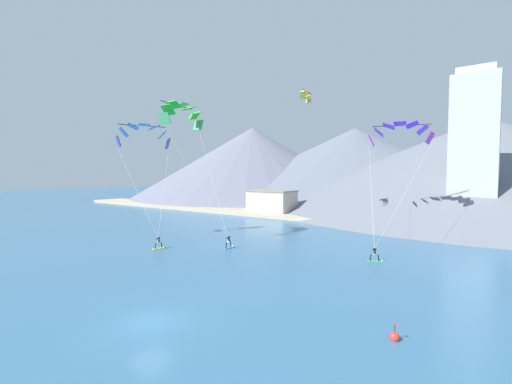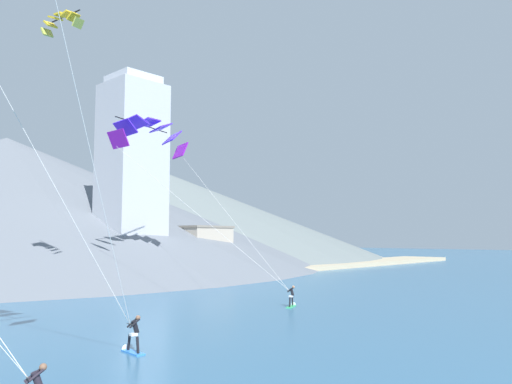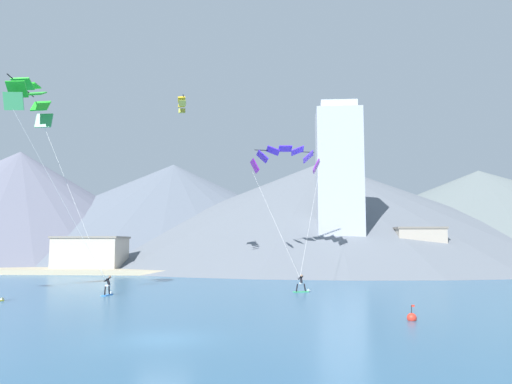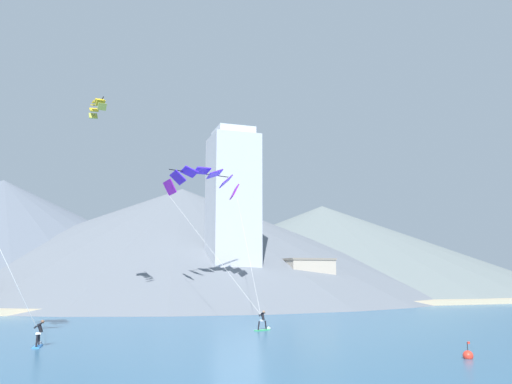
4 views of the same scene
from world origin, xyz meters
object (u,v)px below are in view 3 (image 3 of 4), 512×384
at_px(parafoil_kite_distant_high_outer, 182,102).
at_px(race_marker_buoy, 412,318).
at_px(kitesurfer_near_trail, 303,287).
at_px(parafoil_kite_near_lead, 30,98).
at_px(parafoil_kite_near_trail, 285,157).
at_px(kitesurfer_near_lead, 109,289).

bearing_deg(parafoil_kite_distant_high_outer, race_marker_buoy, -53.36).
distance_m(kitesurfer_near_trail, race_marker_buoy, 17.60).
distance_m(kitesurfer_near_trail, parafoil_kite_near_lead, 29.74).
xyz_separation_m(parafoil_kite_near_lead, parafoil_kite_near_trail, (22.20, 21.29, -1.84)).
relative_size(kitesurfer_near_trail, parafoil_kite_near_trail, 0.10).
height_order(parafoil_kite_near_trail, race_marker_buoy, parafoil_kite_near_trail).
bearing_deg(parafoil_kite_distant_high_outer, parafoil_kite_near_lead, -123.62).
xyz_separation_m(kitesurfer_near_lead, kitesurfer_near_trail, (16.75, 4.06, -0.05)).
bearing_deg(kitesurfer_near_lead, race_marker_buoy, -28.87).
xyz_separation_m(parafoil_kite_near_trail, parafoil_kite_distant_high_outer, (-12.06, -6.05, 5.60)).
distance_m(parafoil_kite_near_trail, race_marker_buoy, 36.94).
xyz_separation_m(parafoil_kite_near_lead, race_marker_buoy, (29.99, -11.45, -17.06)).
bearing_deg(parafoil_kite_near_lead, race_marker_buoy, -20.90).
relative_size(kitesurfer_near_lead, race_marker_buoy, 1.73).
bearing_deg(race_marker_buoy, kitesurfer_near_lead, 151.13).
bearing_deg(parafoil_kite_near_lead, kitesurfer_near_lead, 8.25).
height_order(parafoil_kite_near_trail, parafoil_kite_distant_high_outer, parafoil_kite_distant_high_outer).
xyz_separation_m(kitesurfer_near_lead, parafoil_kite_distant_high_outer, (2.84, 14.19, 20.47)).
distance_m(kitesurfer_near_lead, kitesurfer_near_trail, 17.23).
height_order(parafoil_kite_near_lead, race_marker_buoy, parafoil_kite_near_lead).
bearing_deg(parafoil_kite_near_trail, parafoil_kite_distant_high_outer, -153.36).
distance_m(parafoil_kite_near_lead, parafoil_kite_near_trail, 30.81).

